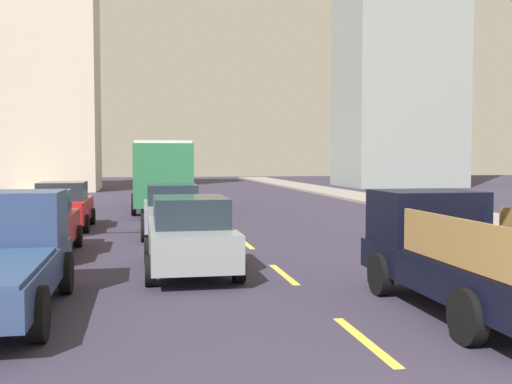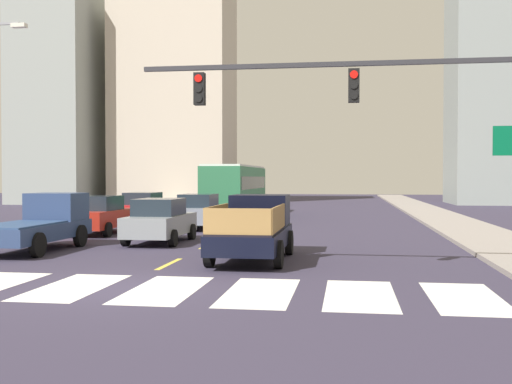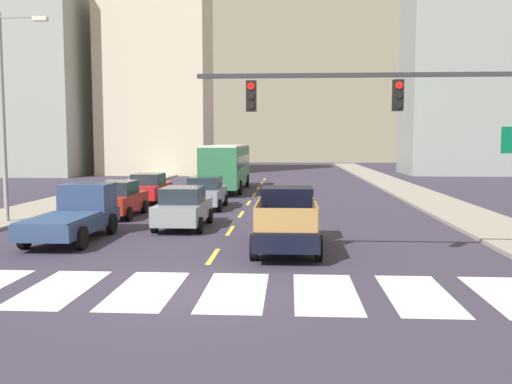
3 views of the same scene
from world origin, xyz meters
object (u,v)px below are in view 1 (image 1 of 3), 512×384
object	(u,v)px
pickup_stakebed	(459,254)
sedan_mid	(63,205)
sedan_near_right	(37,223)
sedan_near_left	(172,210)
sedan_far	(190,235)
city_bus	(160,171)

from	to	relation	value
pickup_stakebed	sedan_mid	distance (m)	15.69
sedan_mid	sedan_near_right	size ratio (longest dim) A/B	1.00
sedan_near_right	sedan_near_left	distance (m)	5.08
sedan_far	sedan_near_left	world-z (taller)	same
sedan_far	sedan_near_right	bearing A→B (deg)	138.64
sedan_near_right	pickup_stakebed	bearing A→B (deg)	-40.95
sedan_mid	sedan_near_right	world-z (taller)	same
pickup_stakebed	city_bus	bearing A→B (deg)	104.56
sedan_near_left	city_bus	bearing A→B (deg)	87.87
city_bus	sedan_near_right	distance (m)	14.44
pickup_stakebed	sedan_mid	world-z (taller)	pickup_stakebed
city_bus	pickup_stakebed	bearing A→B (deg)	-76.63
city_bus	sedan_near_right	size ratio (longest dim) A/B	2.45
pickup_stakebed	sedan_near_right	bearing A→B (deg)	140.94
sedan_mid	sedan_near_left	distance (m)	4.63
city_bus	sedan_near_left	size ratio (longest dim) A/B	2.45
sedan_mid	sedan_near_left	bearing A→B (deg)	-37.01
pickup_stakebed	sedan_near_left	world-z (taller)	pickup_stakebed
sedan_far	sedan_near_right	distance (m)	4.92
city_bus	sedan_near_left	bearing A→B (deg)	-88.20
city_bus	sedan_far	distance (m)	17.12
pickup_stakebed	sedan_near_left	bearing A→B (deg)	115.00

